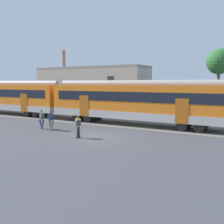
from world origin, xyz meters
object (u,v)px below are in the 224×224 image
pedestrian_yellow (78,125)px  commuter_train (11,97)px  pedestrian_grey (42,118)px  pedestrian_navy (51,119)px

pedestrian_yellow → commuter_train: bearing=155.6°
pedestrian_grey → pedestrian_navy: bearing=-4.4°
commuter_train → pedestrian_navy: size_ratio=33.99×
pedestrian_navy → pedestrian_grey: bearing=175.6°
commuter_train → pedestrian_navy: commuter_train is taller
pedestrian_grey → pedestrian_navy: size_ratio=1.00×
pedestrian_grey → pedestrian_yellow: same height
commuter_train → pedestrian_grey: commuter_train is taller
commuter_train → pedestrian_grey: (11.62, -6.15, -1.26)m
commuter_train → pedestrian_yellow: 18.46m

